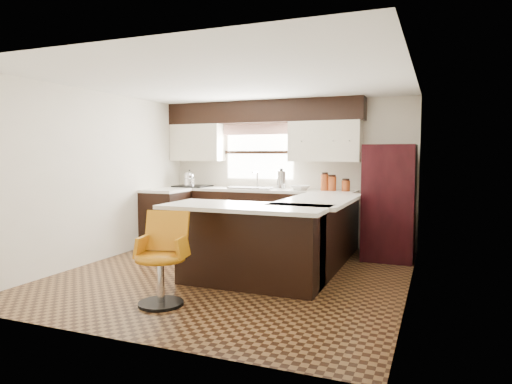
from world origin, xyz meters
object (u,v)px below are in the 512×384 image
at_px(peninsula_return, 250,247).
at_px(refrigerator, 389,202).
at_px(bar_chair, 160,259).
at_px(peninsula_long, 315,236).

distance_m(peninsula_return, refrigerator, 2.42).
height_order(refrigerator, bar_chair, refrigerator).
bearing_deg(peninsula_return, bar_chair, -119.76).
distance_m(peninsula_return, bar_chair, 1.13).
height_order(peninsula_return, refrigerator, refrigerator).
height_order(peninsula_return, bar_chair, bar_chair).
bearing_deg(bar_chair, refrigerator, 45.99).
relative_size(peninsula_return, refrigerator, 1.00).
height_order(peninsula_long, bar_chair, bar_chair).
bearing_deg(peninsula_long, peninsula_return, -118.30).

